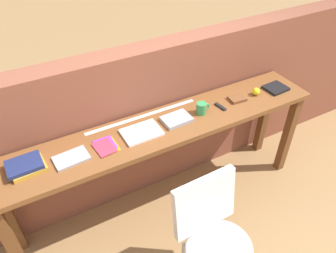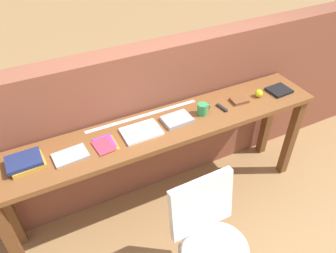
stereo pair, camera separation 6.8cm
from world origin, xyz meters
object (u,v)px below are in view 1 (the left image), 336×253
at_px(multitool_folded, 220,107).
at_px(leather_journal_brown, 237,99).
at_px(book_open_centre, 141,132).
at_px(book_repair_rightmost, 276,88).
at_px(magazine_cycling, 71,158).
at_px(chair_white_moulded, 214,233).
at_px(pamphlet_pile_colourful, 106,146).
at_px(mug, 202,108).
at_px(sports_ball_small, 256,92).
at_px(book_stack_leftmost, 26,166).

xyz_separation_m(multitool_folded, leather_journal_brown, (0.18, 0.02, 0.00)).
distance_m(book_open_centre, book_repair_rightmost, 1.23).
bearing_deg(magazine_cycling, chair_white_moulded, -51.92).
distance_m(magazine_cycling, multitool_folded, 1.17).
bearing_deg(chair_white_moulded, multitool_folded, 53.80).
height_order(pamphlet_pile_colourful, mug, mug).
bearing_deg(sports_ball_small, pamphlet_pile_colourful, -179.70).
height_order(magazine_cycling, book_open_centre, book_open_centre).
relative_size(sports_ball_small, book_repair_rightmost, 0.35).
relative_size(book_open_centre, book_repair_rightmost, 1.49).
relative_size(magazine_cycling, pamphlet_pile_colourful, 1.16).
height_order(pamphlet_pile_colourful, book_repair_rightmost, book_repair_rightmost).
bearing_deg(book_open_centre, leather_journal_brown, 0.41).
bearing_deg(book_repair_rightmost, chair_white_moulded, -150.19).
xyz_separation_m(magazine_cycling, multitool_folded, (1.17, 0.01, 0.00)).
distance_m(mug, multitool_folded, 0.17).
distance_m(magazine_cycling, book_repair_rightmost, 1.74).
bearing_deg(sports_ball_small, mug, 179.69).
xyz_separation_m(magazine_cycling, book_repair_rightmost, (1.74, -0.00, 0.00)).
bearing_deg(chair_white_moulded, book_repair_rightmost, 33.12).
height_order(book_stack_leftmost, magazine_cycling, book_stack_leftmost).
relative_size(book_stack_leftmost, multitool_folded, 2.11).
bearing_deg(book_stack_leftmost, pamphlet_pile_colourful, -3.93).
bearing_deg(book_stack_leftmost, sports_ball_small, -0.88).
distance_m(multitool_folded, sports_ball_small, 0.36).
xyz_separation_m(chair_white_moulded, magazine_cycling, (-0.65, 0.71, 0.36)).
height_order(book_open_centre, mug, mug).
bearing_deg(pamphlet_pile_colourful, sports_ball_small, 0.30).
relative_size(multitool_folded, sports_ball_small, 1.74).
xyz_separation_m(magazine_cycling, leather_journal_brown, (1.35, 0.03, 0.00)).
bearing_deg(mug, magazine_cycling, -179.09).
bearing_deg(sports_ball_small, magazine_cycling, -179.51).
bearing_deg(chair_white_moulded, book_stack_leftmost, 140.74).
height_order(book_stack_leftmost, multitool_folded, book_stack_leftmost).
xyz_separation_m(magazine_cycling, book_open_centre, (0.50, 0.02, 0.00)).
xyz_separation_m(chair_white_moulded, mug, (0.35, 0.72, 0.40)).
bearing_deg(sports_ball_small, multitool_folded, -178.88).
bearing_deg(mug, chair_white_moulded, -115.95).
xyz_separation_m(mug, book_repair_rightmost, (0.73, -0.02, -0.03)).
distance_m(book_stack_leftmost, book_open_centre, 0.77).
relative_size(pamphlet_pile_colourful, leather_journal_brown, 1.45).
relative_size(multitool_folded, leather_journal_brown, 0.85).
distance_m(mug, sports_ball_small, 0.53).
height_order(pamphlet_pile_colourful, leather_journal_brown, leather_journal_brown).
bearing_deg(mug, multitool_folded, -3.31).
bearing_deg(leather_journal_brown, chair_white_moulded, -128.87).
bearing_deg(book_repair_rightmost, book_stack_leftmost, 175.51).
height_order(book_open_centre, multitool_folded, book_open_centre).
relative_size(book_stack_leftmost, magazine_cycling, 1.06).
xyz_separation_m(book_stack_leftmost, multitool_folded, (1.44, -0.03, -0.02)).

